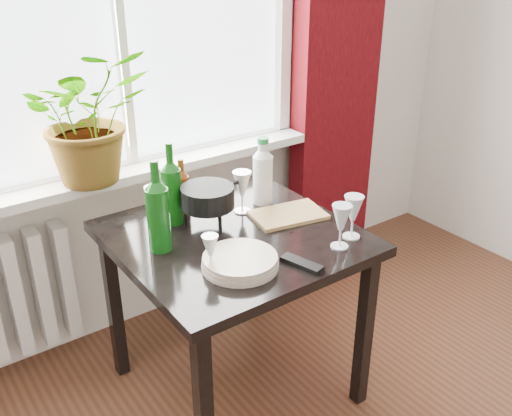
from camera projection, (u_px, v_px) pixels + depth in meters
windowsill at (138, 169)px, 2.49m from camera, size 1.72×0.20×0.04m
curtain at (339, 35)px, 2.84m from camera, size 0.50×0.12×2.56m
table at (234, 255)px, 2.18m from camera, size 0.85×0.85×0.74m
potted_plant at (88, 116)px, 2.22m from camera, size 0.51×0.45×0.53m
wine_bottle_left at (157, 206)px, 1.96m from camera, size 0.10×0.10×0.34m
wine_bottle_right at (171, 183)px, 2.15m from camera, size 0.10×0.10×0.33m
bottle_amber at (182, 187)px, 2.24m from camera, size 0.07×0.07×0.23m
cleaning_bottle at (263, 170)px, 2.32m from camera, size 0.11×0.11×0.29m
wineglass_front_right at (341, 226)px, 2.01m from camera, size 0.09×0.09×0.17m
wineglass_far_right at (353, 216)px, 2.07m from camera, size 0.07×0.07×0.17m
wineglass_back_center at (242, 191)px, 2.27m from camera, size 0.08×0.08×0.18m
wineglass_back_left at (154, 205)px, 2.17m from camera, size 0.07×0.07×0.16m
wineglass_front_left at (210, 253)px, 1.88m from camera, size 0.06×0.06×0.13m
plate_stack at (240, 262)px, 1.91m from camera, size 0.27×0.27×0.04m
fondue_pot at (208, 206)px, 2.17m from camera, size 0.29×0.27×0.16m
tv_remote at (302, 264)px, 1.93m from camera, size 0.08×0.16×0.02m
cutting_board at (288, 215)px, 2.26m from camera, size 0.31×0.23×0.02m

